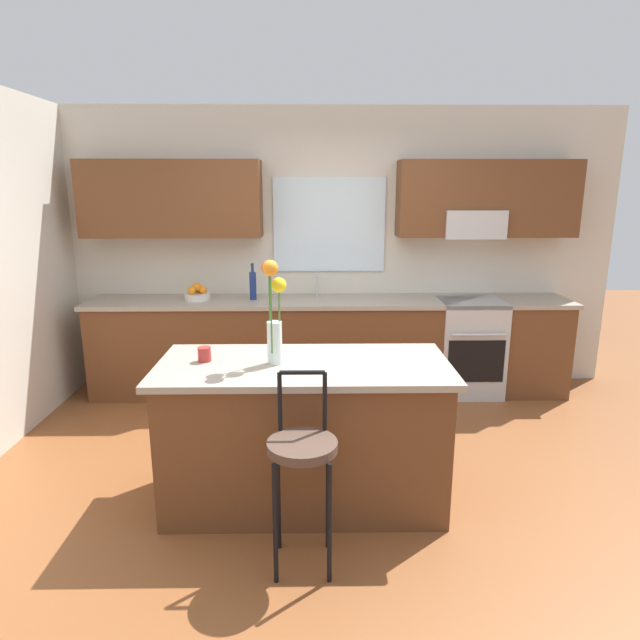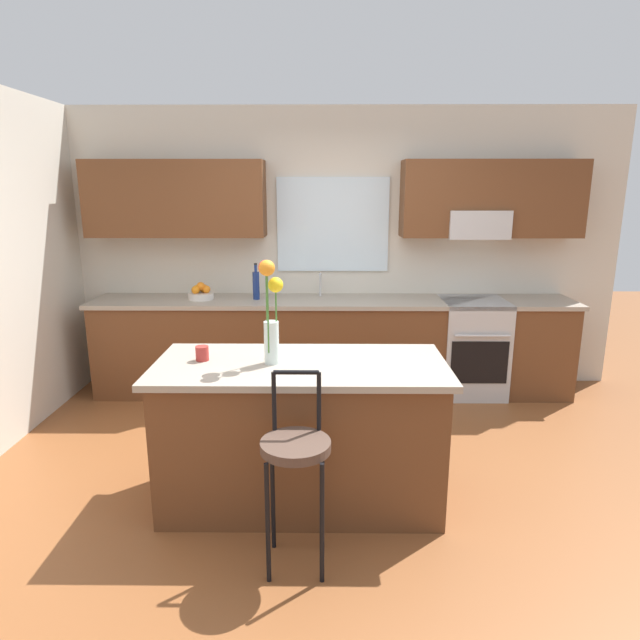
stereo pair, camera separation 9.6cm
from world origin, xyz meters
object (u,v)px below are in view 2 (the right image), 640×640
bar_stool_near (296,454)px  flower_vase (270,307)px  oven_range (471,347)px  fruit_bowl_oranges (201,293)px  mug_ceramic (202,353)px  kitchen_island (301,432)px  bottle_olive_oil (256,285)px

bar_stool_near → flower_vase: (-0.17, 0.60, 0.63)m
oven_range → flower_vase: (-1.73, -1.90, 0.81)m
fruit_bowl_oranges → flower_vase: bearing=-66.1°
bar_stool_near → mug_ceramic: bearing=132.6°
oven_range → fruit_bowl_oranges: 2.64m
kitchen_island → oven_range: bearing=50.4°
bar_stool_near → mug_ceramic: (-0.61, 0.66, 0.33)m
fruit_bowl_oranges → kitchen_island: bearing=-61.7°
bottle_olive_oil → mug_ceramic: bearing=-93.1°
mug_ceramic → bottle_olive_oil: size_ratio=0.26×
oven_range → bar_stool_near: bearing=-121.9°
kitchen_island → bottle_olive_oil: (-0.50, 1.91, 0.60)m
bar_stool_near → fruit_bowl_oranges: fruit_bowl_oranges is taller
mug_ceramic → fruit_bowl_oranges: (-0.43, 1.88, 0.01)m
kitchen_island → fruit_bowl_oranges: bearing=118.3°
kitchen_island → mug_ceramic: (-0.61, 0.04, 0.50)m
flower_vase → kitchen_island: bearing=4.7°
kitchen_island → fruit_bowl_oranges: size_ratio=7.40×
oven_range → bottle_olive_oil: bottle_olive_oil is taller
flower_vase → fruit_bowl_oranges: 2.13m
flower_vase → fruit_bowl_oranges: (-0.86, 1.93, -0.29)m
oven_range → fruit_bowl_oranges: (-2.59, 0.03, 0.52)m
kitchen_island → bottle_olive_oil: 2.06m
oven_range → bottle_olive_oil: 2.15m
flower_vase → bottle_olive_oil: size_ratio=1.84×
mug_ceramic → kitchen_island: bearing=-3.7°
oven_range → fruit_bowl_oranges: bearing=179.4°
bottle_olive_oil → bar_stool_near: bearing=-78.7°
kitchen_island → bottle_olive_oil: bottle_olive_oil is taller
bar_stool_near → flower_vase: bearing=106.1°
bar_stool_near → fruit_bowl_oranges: (-1.03, 2.53, 0.34)m
flower_vase → mug_ceramic: (-0.43, 0.05, -0.30)m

